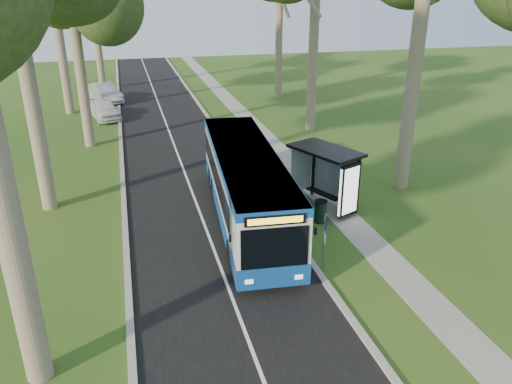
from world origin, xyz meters
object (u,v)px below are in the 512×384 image
at_px(bus_stop_sign, 325,235).
at_px(litter_bin, 321,211).
at_px(bus, 246,186).
at_px(car_white, 104,109).
at_px(car_silver, 105,93).
at_px(bus_shelter, 332,170).

bearing_deg(bus_stop_sign, litter_bin, 82.44).
height_order(bus, car_white, bus).
bearing_deg(car_white, bus, -87.70).
xyz_separation_m(litter_bin, car_silver, (-9.86, 28.48, 0.31)).
distance_m(bus_shelter, car_silver, 29.52).
height_order(bus_stop_sign, car_silver, bus_stop_sign).
xyz_separation_m(bus, litter_bin, (3.26, -1.04, -1.18)).
bearing_deg(litter_bin, bus_stop_sign, -110.30).
distance_m(bus, bus_stop_sign, 5.22).
bearing_deg(car_silver, bus_shelter, -88.47).
distance_m(bus, car_silver, 28.24).
height_order(bus, bus_shelter, bus).
bearing_deg(bus_stop_sign, bus_shelter, 77.42).
xyz_separation_m(bus_stop_sign, car_white, (-8.44, 26.00, -0.68)).
xyz_separation_m(bus_stop_sign, car_silver, (-8.44, 32.32, -0.62)).
xyz_separation_m(bus, bus_shelter, (4.13, -0.03, 0.42)).
xyz_separation_m(car_white, car_silver, (-0.00, 6.32, 0.06)).
xyz_separation_m(bus_shelter, car_white, (-10.73, 21.15, -1.34)).
bearing_deg(bus, car_silver, 108.36).
bearing_deg(bus_stop_sign, car_silver, 117.37).
bearing_deg(car_white, car_silver, 74.95).
bearing_deg(bus_shelter, car_white, 93.42).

